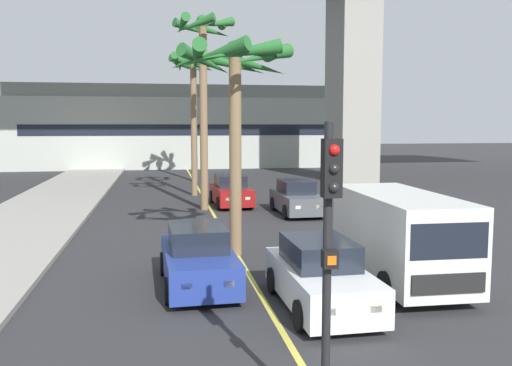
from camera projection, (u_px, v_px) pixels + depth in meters
lane_stripe_center at (217, 220)px, 23.86m from camera, size 0.14×56.00×0.01m
pier_building_backdrop at (185, 127)px, 53.87m from camera, size 32.46×8.04×7.79m
car_queue_front at (198, 259)px, 14.08m from camera, size 1.95×4.16×1.56m
car_queue_second at (320, 276)px, 12.44m from camera, size 1.89×4.13×1.56m
car_queue_third at (231, 192)px, 28.05m from camera, size 1.96×4.16×1.56m
car_queue_fourth at (296, 199)px, 25.43m from camera, size 1.88×4.12×1.56m
delivery_van at (400, 235)px, 14.32m from camera, size 2.23×5.28×2.36m
traffic_light_median_near at (329, 235)px, 7.22m from camera, size 0.24×0.37×4.20m
palm_tree_near_median at (235, 78)px, 16.92m from camera, size 3.63×3.67×6.73m
palm_tree_mid_median at (193, 79)px, 31.34m from camera, size 2.86×3.01×8.26m
palm_tree_far_median at (194, 78)px, 39.01m from camera, size 3.13×3.14×8.89m
palm_tree_farthest_median at (204, 57)px, 25.94m from camera, size 2.97×3.10×9.27m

